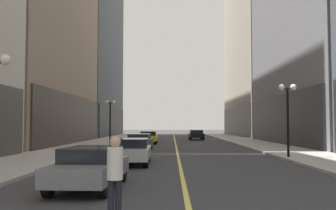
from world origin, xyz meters
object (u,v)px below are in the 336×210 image
object	(u,v)px
car_yellow	(149,137)
pedestrian_in_white_shirt	(115,171)
street_lamp_left_far	(110,112)
car_grey	(91,166)
car_silver	(133,150)
car_black	(196,134)
car_green	(139,141)
street_lamp_right_mid	(288,104)

from	to	relation	value
car_yellow	pedestrian_in_white_shirt	xyz separation A→B (m)	(1.23, -31.35, 0.34)
street_lamp_left_far	car_grey	bearing A→B (deg)	-81.97
car_grey	car_silver	world-z (taller)	same
car_black	car_yellow	bearing A→B (deg)	-119.72
car_grey	pedestrian_in_white_shirt	size ratio (longest dim) A/B	2.42
car_black	car_green	bearing A→B (deg)	-105.87
car_silver	street_lamp_left_far	size ratio (longest dim) A/B	0.98
car_black	pedestrian_in_white_shirt	xyz separation A→B (m)	(-4.49, -41.38, 0.34)
car_yellow	pedestrian_in_white_shirt	world-z (taller)	pedestrian_in_white_shirt
car_yellow	street_lamp_right_mid	world-z (taller)	street_lamp_right_mid
car_green	car_yellow	bearing A→B (deg)	89.60
pedestrian_in_white_shirt	street_lamp_right_mid	world-z (taller)	street_lamp_right_mid
car_green	street_lamp_right_mid	world-z (taller)	street_lamp_right_mid
car_silver	street_lamp_right_mid	size ratio (longest dim) A/B	0.98
car_grey	car_green	bearing A→B (deg)	89.67
car_yellow	street_lamp_left_far	xyz separation A→B (m)	(-3.53, -3.49, 2.54)
car_black	pedestrian_in_white_shirt	size ratio (longest dim) A/B	2.54
car_yellow	street_lamp_left_far	world-z (taller)	street_lamp_left_far
car_green	car_black	distance (m)	21.20
car_grey	car_yellow	bearing A→B (deg)	89.65
car_silver	street_lamp_right_mid	distance (m)	9.53
car_silver	street_lamp_right_mid	bearing A→B (deg)	16.09
car_silver	car_black	xyz separation A→B (m)	(5.28, 30.20, 0.00)
car_silver	street_lamp_left_far	xyz separation A→B (m)	(-3.98, 16.68, 2.54)
car_yellow	car_grey	bearing A→B (deg)	-90.35
car_black	street_lamp_left_far	size ratio (longest dim) A/B	1.04
pedestrian_in_white_shirt	car_black	bearing A→B (deg)	83.81
car_grey	car_green	size ratio (longest dim) A/B	0.98
car_yellow	car_silver	bearing A→B (deg)	-88.73
car_green	street_lamp_left_far	distance (m)	8.10
car_green	pedestrian_in_white_shirt	xyz separation A→B (m)	(1.31, -20.99, 0.34)
car_silver	car_yellow	distance (m)	20.18
car_black	pedestrian_in_white_shirt	bearing A→B (deg)	-96.19
car_green	street_lamp_left_far	xyz separation A→B (m)	(-3.46, 6.87, 2.54)
car_grey	street_lamp_right_mid	size ratio (longest dim) A/B	0.99
street_lamp_right_mid	street_lamp_left_far	bearing A→B (deg)	132.15
pedestrian_in_white_shirt	street_lamp_left_far	distance (m)	28.35
car_silver	car_grey	bearing A→B (deg)	-94.91
car_grey	car_silver	bearing A→B (deg)	85.09
car_green	street_lamp_left_far	bearing A→B (deg)	116.73
car_silver	car_yellow	xyz separation A→B (m)	(-0.45, 20.18, 0.00)
street_lamp_right_mid	car_green	bearing A→B (deg)	142.11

